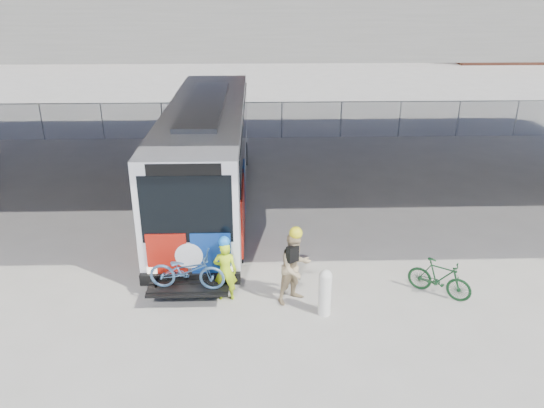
{
  "coord_description": "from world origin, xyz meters",
  "views": [
    {
      "loc": [
        -0.27,
        -14.25,
        7.47
      ],
      "look_at": [
        0.14,
        -0.45,
        1.6
      ],
      "focal_mm": 35.0,
      "sensor_mm": 36.0,
      "label": 1
    }
  ],
  "objects_px": {
    "bollard": "(325,291)",
    "cyclist_hivis": "(225,269)",
    "bike_parked": "(440,278)",
    "bus": "(207,146)",
    "cyclist_tan": "(295,267)"
  },
  "relations": [
    {
      "from": "cyclist_hivis",
      "to": "bollard",
      "type": "bearing_deg",
      "value": 163.65
    },
    {
      "from": "bus",
      "to": "cyclist_tan",
      "type": "height_order",
      "value": "bus"
    },
    {
      "from": "bollard",
      "to": "cyclist_hivis",
      "type": "xyz_separation_m",
      "value": [
        -2.4,
        0.74,
        0.19
      ]
    },
    {
      "from": "bus",
      "to": "bike_parked",
      "type": "distance_m",
      "value": 9.08
    },
    {
      "from": "bike_parked",
      "to": "cyclist_tan",
      "type": "bearing_deg",
      "value": 127.45
    },
    {
      "from": "cyclist_tan",
      "to": "bike_parked",
      "type": "bearing_deg",
      "value": -31.83
    },
    {
      "from": "bus",
      "to": "cyclist_tan",
      "type": "bearing_deg",
      "value": -67.75
    },
    {
      "from": "bollard",
      "to": "cyclist_hivis",
      "type": "bearing_deg",
      "value": 162.83
    },
    {
      "from": "bus",
      "to": "bike_parked",
      "type": "bearing_deg",
      "value": -44.97
    },
    {
      "from": "cyclist_tan",
      "to": "bike_parked",
      "type": "height_order",
      "value": "cyclist_tan"
    },
    {
      "from": "bus",
      "to": "cyclist_tan",
      "type": "xyz_separation_m",
      "value": [
        2.64,
        -6.44,
        -1.15
      ]
    },
    {
      "from": "bollard",
      "to": "bike_parked",
      "type": "bearing_deg",
      "value": 13.86
    },
    {
      "from": "cyclist_hivis",
      "to": "cyclist_tan",
      "type": "distance_m",
      "value": 1.74
    },
    {
      "from": "bus",
      "to": "bike_parked",
      "type": "height_order",
      "value": "bus"
    },
    {
      "from": "bus",
      "to": "bollard",
      "type": "bearing_deg",
      "value": -64.86
    }
  ]
}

